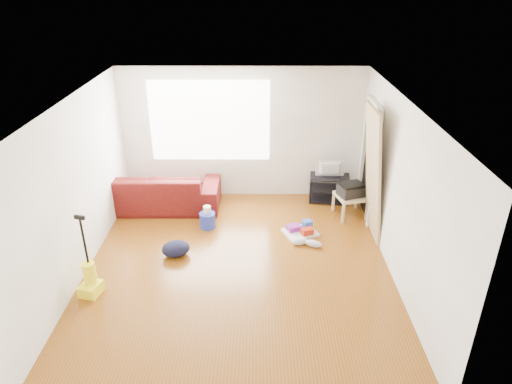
{
  "coord_description": "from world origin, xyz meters",
  "views": [
    {
      "loc": [
        0.29,
        -5.63,
        4.04
      ],
      "look_at": [
        0.26,
        0.6,
        0.97
      ],
      "focal_mm": 32.0,
      "sensor_mm": 36.0,
      "label": 1
    }
  ],
  "objects_px": {
    "cleaning_tray": "(301,230)",
    "backpack": "(176,255)",
    "bucket": "(208,227)",
    "vacuum": "(90,280)",
    "tv_stand": "(329,188)",
    "sofa": "(155,207)",
    "side_table": "(351,198)"
  },
  "relations": [
    {
      "from": "sofa",
      "to": "backpack",
      "type": "distance_m",
      "value": 1.74
    },
    {
      "from": "bucket",
      "to": "vacuum",
      "type": "height_order",
      "value": "vacuum"
    },
    {
      "from": "sofa",
      "to": "cleaning_tray",
      "type": "bearing_deg",
      "value": 160.46
    },
    {
      "from": "sofa",
      "to": "bucket",
      "type": "relative_size",
      "value": 8.92
    },
    {
      "from": "vacuum",
      "to": "sofa",
      "type": "bearing_deg",
      "value": 96.3
    },
    {
      "from": "side_table",
      "to": "cleaning_tray",
      "type": "xyz_separation_m",
      "value": [
        -0.93,
        -0.63,
        -0.28
      ]
    },
    {
      "from": "sofa",
      "to": "backpack",
      "type": "relative_size",
      "value": 5.56
    },
    {
      "from": "tv_stand",
      "to": "backpack",
      "type": "relative_size",
      "value": 1.8
    },
    {
      "from": "tv_stand",
      "to": "side_table",
      "type": "bearing_deg",
      "value": -55.83
    },
    {
      "from": "vacuum",
      "to": "bucket",
      "type": "bearing_deg",
      "value": 65.84
    },
    {
      "from": "sofa",
      "to": "tv_stand",
      "type": "height_order",
      "value": "tv_stand"
    },
    {
      "from": "tv_stand",
      "to": "vacuum",
      "type": "height_order",
      "value": "vacuum"
    },
    {
      "from": "bucket",
      "to": "cleaning_tray",
      "type": "xyz_separation_m",
      "value": [
        1.6,
        -0.2,
        0.06
      ]
    },
    {
      "from": "backpack",
      "to": "vacuum",
      "type": "relative_size",
      "value": 0.36
    },
    {
      "from": "side_table",
      "to": "backpack",
      "type": "bearing_deg",
      "value": -156.07
    },
    {
      "from": "bucket",
      "to": "cleaning_tray",
      "type": "relative_size",
      "value": 0.42
    },
    {
      "from": "sofa",
      "to": "vacuum",
      "type": "distance_m",
      "value": 2.57
    },
    {
      "from": "tv_stand",
      "to": "cleaning_tray",
      "type": "xyz_separation_m",
      "value": [
        -0.63,
        -1.21,
        -0.21
      ]
    },
    {
      "from": "bucket",
      "to": "tv_stand",
      "type": "bearing_deg",
      "value": 24.57
    },
    {
      "from": "bucket",
      "to": "vacuum",
      "type": "distance_m",
      "value": 2.3
    },
    {
      "from": "side_table",
      "to": "bucket",
      "type": "distance_m",
      "value": 2.59
    },
    {
      "from": "cleaning_tray",
      "to": "backpack",
      "type": "distance_m",
      "value": 2.12
    },
    {
      "from": "cleaning_tray",
      "to": "backpack",
      "type": "height_order",
      "value": "cleaning_tray"
    },
    {
      "from": "cleaning_tray",
      "to": "tv_stand",
      "type": "bearing_deg",
      "value": 62.7
    },
    {
      "from": "vacuum",
      "to": "tv_stand",
      "type": "bearing_deg",
      "value": 51.93
    },
    {
      "from": "sofa",
      "to": "cleaning_tray",
      "type": "relative_size",
      "value": 3.73
    },
    {
      "from": "cleaning_tray",
      "to": "bucket",
      "type": "bearing_deg",
      "value": 172.96
    },
    {
      "from": "backpack",
      "to": "vacuum",
      "type": "height_order",
      "value": "vacuum"
    },
    {
      "from": "cleaning_tray",
      "to": "vacuum",
      "type": "height_order",
      "value": "vacuum"
    },
    {
      "from": "side_table",
      "to": "cleaning_tray",
      "type": "height_order",
      "value": "side_table"
    },
    {
      "from": "sofa",
      "to": "cleaning_tray",
      "type": "height_order",
      "value": "sofa"
    },
    {
      "from": "bucket",
      "to": "cleaning_tray",
      "type": "height_order",
      "value": "cleaning_tray"
    }
  ]
}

